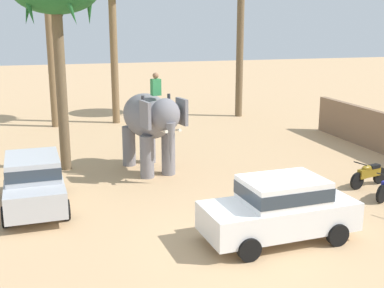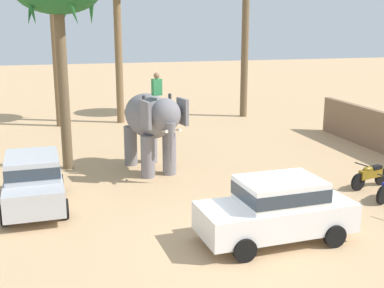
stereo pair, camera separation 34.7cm
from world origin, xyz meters
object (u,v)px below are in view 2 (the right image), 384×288
car_sedan_foreground (277,207)px  motorcycle_far_in_row (370,175)px  car_parked_far_side (33,179)px  elephant_with_mahout (151,121)px

car_sedan_foreground → motorcycle_far_in_row: bearing=31.9°
car_sedan_foreground → car_parked_far_side: (-6.26, 4.27, 0.00)m
car_parked_far_side → elephant_with_mahout: size_ratio=1.04×
elephant_with_mahout → car_sedan_foreground: bearing=-74.7°
car_parked_far_side → elephant_with_mahout: elephant_with_mahout is taller
car_sedan_foreground → car_parked_far_side: bearing=145.7°
car_sedan_foreground → motorcycle_far_in_row: size_ratio=2.38×
car_sedan_foreground → car_parked_far_side: 7.58m
car_parked_far_side → motorcycle_far_in_row: size_ratio=2.36×
car_sedan_foreground → motorcycle_far_in_row: 5.92m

